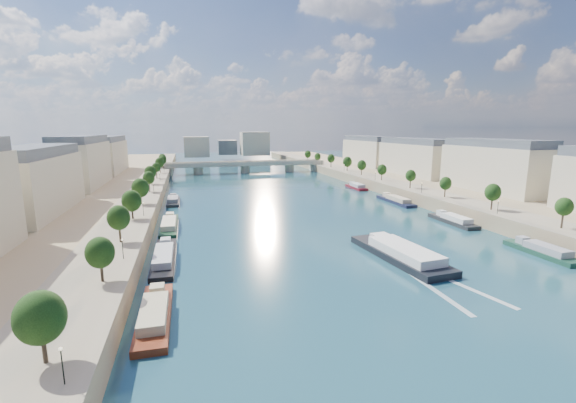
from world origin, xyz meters
TOP-DOWN VIEW (x-y plane):
  - ground at (0.00, 100.00)m, footprint 700.00×700.00m
  - quay_left at (-72.00, 100.00)m, footprint 44.00×520.00m
  - quay_right at (72.00, 100.00)m, footprint 44.00×520.00m
  - pave_left at (-57.00, 100.00)m, footprint 14.00×520.00m
  - pave_right at (57.00, 100.00)m, footprint 14.00×520.00m
  - trees_left at (-55.00, 102.00)m, footprint 4.80×268.80m
  - trees_right at (55.00, 110.00)m, footprint 4.80×268.80m
  - lamps_left at (-52.50, 90.00)m, footprint 0.36×200.36m
  - lamps_right at (52.50, 105.00)m, footprint 0.36×200.36m
  - buildings_left at (-85.00, 112.00)m, footprint 16.00×226.00m
  - buildings_right at (85.00, 112.00)m, footprint 16.00×226.00m
  - skyline at (3.19, 319.52)m, footprint 79.00×42.00m
  - bridge at (0.00, 216.53)m, footprint 112.00×12.00m
  - tour_barge at (9.74, 28.88)m, footprint 11.76×32.04m
  - wake at (9.74, 12.37)m, footprint 10.74×26.03m
  - moored_barges_left at (-45.50, 58.92)m, footprint 5.00×124.66m
  - moored_barges_right at (45.50, 56.30)m, footprint 5.00×164.15m

SIDE VIEW (x-z plane):
  - ground at x=0.00m, z-range 0.00..0.00m
  - wake at x=9.74m, z-range 0.00..0.04m
  - moored_barges_left at x=-45.50m, z-range -0.96..2.64m
  - moored_barges_right at x=45.50m, z-range -0.96..2.64m
  - tour_barge at x=9.74m, z-range -0.88..3.38m
  - quay_left at x=-72.00m, z-range 0.00..5.00m
  - quay_right at x=72.00m, z-range 0.00..5.00m
  - pave_left at x=-57.00m, z-range 5.00..5.10m
  - pave_right at x=57.00m, z-range 5.00..5.10m
  - bridge at x=0.00m, z-range 1.01..9.16m
  - lamps_left at x=-52.50m, z-range 5.64..9.92m
  - lamps_right at x=52.50m, z-range 5.64..9.92m
  - trees_left at x=-55.00m, z-range 6.35..14.61m
  - trees_right at x=55.00m, z-range 6.35..14.61m
  - skyline at x=3.19m, z-range 3.66..25.66m
  - buildings_left at x=-85.00m, z-range 4.85..28.05m
  - buildings_right at x=85.00m, z-range 4.85..28.05m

